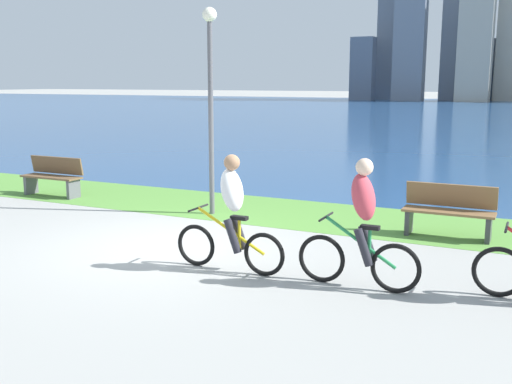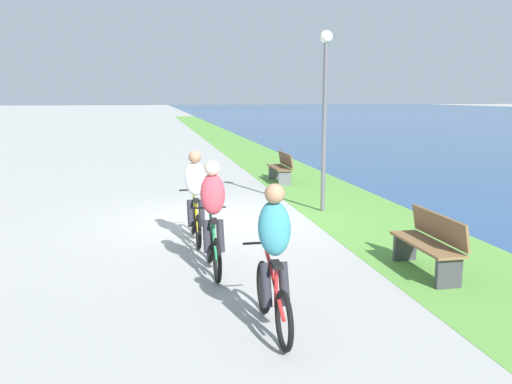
{
  "view_description": "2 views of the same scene",
  "coord_description": "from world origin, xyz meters",
  "px_view_note": "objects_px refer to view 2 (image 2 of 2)",
  "views": [
    {
      "loc": [
        5.24,
        -7.74,
        2.62
      ],
      "look_at": [
        1.47,
        0.13,
        0.99
      ],
      "focal_mm": 41.69,
      "sensor_mm": 36.0,
      "label": 1
    },
    {
      "loc": [
        11.02,
        -1.46,
        2.59
      ],
      "look_at": [
        1.45,
        0.43,
        0.86
      ],
      "focal_mm": 38.03,
      "sensor_mm": 36.0,
      "label": 2
    }
  ],
  "objects_px": {
    "cyclist_distant_rear": "(274,259)",
    "bench_near_path": "(430,244)",
    "lamppost_tall": "(325,95)",
    "bench_far_along_path": "(281,168)",
    "cyclist_lead": "(195,196)",
    "cyclist_trailing": "(213,218)"
  },
  "relations": [
    {
      "from": "bench_near_path",
      "to": "lamppost_tall",
      "type": "xyz_separation_m",
      "value": [
        -4.53,
        -0.16,
        2.16
      ]
    },
    {
      "from": "bench_near_path",
      "to": "bench_far_along_path",
      "type": "distance_m",
      "value": 8.8
    },
    {
      "from": "cyclist_trailing",
      "to": "lamppost_tall",
      "type": "distance_m",
      "value": 5.19
    },
    {
      "from": "cyclist_distant_rear",
      "to": "bench_near_path",
      "type": "height_order",
      "value": "cyclist_distant_rear"
    },
    {
      "from": "bench_near_path",
      "to": "lamppost_tall",
      "type": "distance_m",
      "value": 5.02
    },
    {
      "from": "lamppost_tall",
      "to": "bench_far_along_path",
      "type": "bearing_deg",
      "value": 179.01
    },
    {
      "from": "cyclist_distant_rear",
      "to": "cyclist_trailing",
      "type": "bearing_deg",
      "value": -169.1
    },
    {
      "from": "bench_near_path",
      "to": "bench_far_along_path",
      "type": "bearing_deg",
      "value": -179.43
    },
    {
      "from": "bench_near_path",
      "to": "lamppost_tall",
      "type": "height_order",
      "value": "lamppost_tall"
    },
    {
      "from": "cyclist_trailing",
      "to": "bench_far_along_path",
      "type": "bearing_deg",
      "value": 159.54
    },
    {
      "from": "cyclist_trailing",
      "to": "lamppost_tall",
      "type": "bearing_deg",
      "value": 142.6
    },
    {
      "from": "cyclist_trailing",
      "to": "lamppost_tall",
      "type": "xyz_separation_m",
      "value": [
        -3.88,
        2.96,
        1.77
      ]
    },
    {
      "from": "bench_near_path",
      "to": "bench_far_along_path",
      "type": "relative_size",
      "value": 1.0
    },
    {
      "from": "cyclist_trailing",
      "to": "cyclist_distant_rear",
      "type": "xyz_separation_m",
      "value": [
        2.17,
        0.42,
        -0.0
      ]
    },
    {
      "from": "cyclist_distant_rear",
      "to": "bench_far_along_path",
      "type": "bearing_deg",
      "value": 165.74
    },
    {
      "from": "cyclist_lead",
      "to": "cyclist_distant_rear",
      "type": "xyz_separation_m",
      "value": [
        3.97,
        0.52,
        0.01
      ]
    },
    {
      "from": "bench_near_path",
      "to": "lamppost_tall",
      "type": "bearing_deg",
      "value": -177.95
    },
    {
      "from": "cyclist_lead",
      "to": "bench_near_path",
      "type": "distance_m",
      "value": 4.08
    },
    {
      "from": "bench_far_along_path",
      "to": "bench_near_path",
      "type": "bearing_deg",
      "value": 0.57
    },
    {
      "from": "cyclist_lead",
      "to": "cyclist_trailing",
      "type": "bearing_deg",
      "value": 3.24
    },
    {
      "from": "cyclist_lead",
      "to": "bench_far_along_path",
      "type": "xyz_separation_m",
      "value": [
        -6.34,
        3.14,
        -0.38
      ]
    },
    {
      "from": "cyclist_trailing",
      "to": "bench_far_along_path",
      "type": "relative_size",
      "value": 1.12
    }
  ]
}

